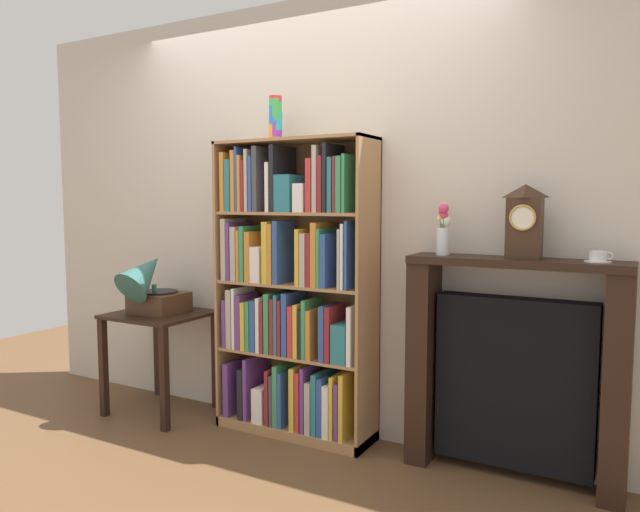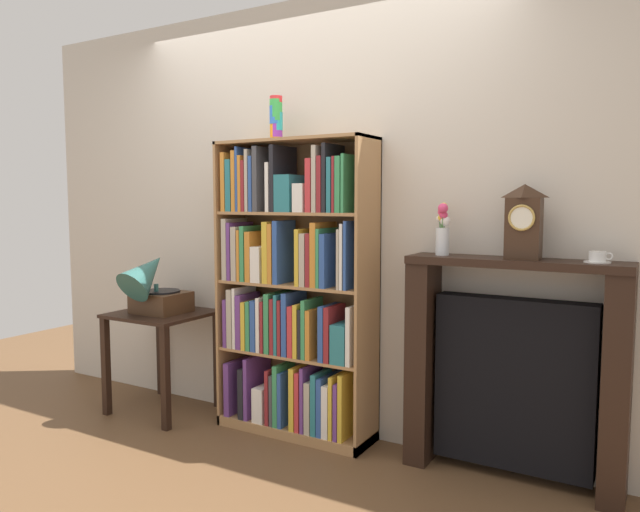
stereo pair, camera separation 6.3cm
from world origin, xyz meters
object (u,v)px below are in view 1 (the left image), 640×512
object	(u,v)px
gramophone	(151,286)
bookshelf	(291,298)
teacup_with_saucer	(598,257)
fireplace_mantel	(514,371)
side_table_left	(160,335)
mantel_clock	(525,221)
cup_stack	(276,118)
flower_vase	(443,229)

from	to	relation	value
gramophone	bookshelf	bearing A→B (deg)	11.08
teacup_with_saucer	fireplace_mantel	bearing A→B (deg)	176.72
fireplace_mantel	teacup_with_saucer	distance (m)	0.70
teacup_with_saucer	side_table_left	bearing A→B (deg)	-176.70
bookshelf	gramophone	size ratio (longest dim) A/B	3.81
gramophone	side_table_left	bearing A→B (deg)	90.00
gramophone	mantel_clock	size ratio (longest dim) A/B	1.27
gramophone	fireplace_mantel	distance (m)	2.26
mantel_clock	cup_stack	bearing A→B (deg)	-179.01
cup_stack	mantel_clock	xyz separation A→B (m)	(1.42, 0.02, -0.58)
mantel_clock	flower_vase	xyz separation A→B (m)	(-0.41, 0.01, -0.05)
bookshelf	teacup_with_saucer	world-z (taller)	bookshelf
cup_stack	flower_vase	world-z (taller)	cup_stack
bookshelf	gramophone	bearing A→B (deg)	-168.92
side_table_left	teacup_with_saucer	distance (m)	2.67
side_table_left	mantel_clock	xyz separation A→B (m)	(2.26, 0.15, 0.78)
teacup_with_saucer	mantel_clock	bearing A→B (deg)	-179.58
flower_vase	teacup_with_saucer	world-z (taller)	flower_vase
fireplace_mantel	teacup_with_saucer	xyz separation A→B (m)	(0.37, -0.02, 0.59)
cup_stack	teacup_with_saucer	size ratio (longest dim) A/B	2.08
cup_stack	flower_vase	distance (m)	1.20
cup_stack	fireplace_mantel	distance (m)	1.93
bookshelf	flower_vase	world-z (taller)	bookshelf
flower_vase	fireplace_mantel	bearing A→B (deg)	2.53
bookshelf	gramophone	distance (m)	0.97
side_table_left	gramophone	world-z (taller)	gramophone
bookshelf	teacup_with_saucer	distance (m)	1.68
mantel_clock	teacup_with_saucer	xyz separation A→B (m)	(0.33, 0.00, -0.16)
fireplace_mantel	teacup_with_saucer	bearing A→B (deg)	-3.28
cup_stack	bookshelf	bearing A→B (deg)	-3.36
bookshelf	flower_vase	xyz separation A→B (m)	(0.91, 0.04, 0.43)
bookshelf	flower_vase	distance (m)	1.01
bookshelf	cup_stack	xyz separation A→B (m)	(-0.11, 0.01, 1.06)
gramophone	flower_vase	xyz separation A→B (m)	(1.86, 0.22, 0.40)
cup_stack	gramophone	world-z (taller)	cup_stack
side_table_left	gramophone	distance (m)	0.34
fireplace_mantel	mantel_clock	world-z (taller)	mantel_clock
cup_stack	fireplace_mantel	world-z (taller)	cup_stack
flower_vase	bookshelf	bearing A→B (deg)	-177.63
bookshelf	fireplace_mantel	size ratio (longest dim) A/B	1.57
cup_stack	gramophone	size ratio (longest dim) A/B	0.56
cup_stack	mantel_clock	world-z (taller)	cup_stack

